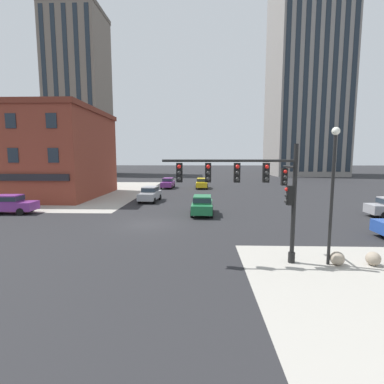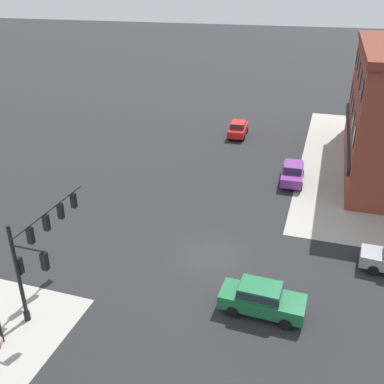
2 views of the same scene
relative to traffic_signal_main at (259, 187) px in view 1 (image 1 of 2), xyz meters
name	(u,v)px [view 1 (image 1 of 2)]	position (x,y,z in m)	size (l,w,h in m)	color
ground_plane	(147,224)	(-6.75, 7.36, -3.63)	(320.00, 320.00, 0.00)	#262628
sidewalk_far_corner	(39,191)	(-26.75, 27.36, -3.63)	(32.00, 32.00, 0.02)	#A8A399
traffic_signal_main	(259,187)	(0.00, 0.00, 0.00)	(6.29, 2.09, 5.61)	black
bollard_sphere_curb_a	(337,258)	(3.64, -0.40, -3.31)	(0.64, 0.64, 0.64)	gray
bollard_sphere_curb_b	(373,259)	(5.29, -0.39, -3.31)	(0.64, 0.64, 0.64)	gray
street_lamp_corner_near	(333,182)	(3.25, -0.35, 0.26)	(0.36, 0.36, 6.33)	black
car_main_northbound_near	(202,204)	(-2.63, 11.16, -2.71)	(1.99, 4.45, 1.68)	#1E6B3D
car_main_southbound_near	(9,203)	(-19.81, 11.00, -2.71)	(4.47, 2.03, 1.68)	#7A3389
car_parked_curb	(168,183)	(-8.17, 32.50, -2.71)	(2.03, 4.47, 1.68)	#7A3389
car_main_mid	(150,193)	(-8.55, 18.46, -2.71)	(2.16, 4.53, 1.68)	#99999E
car_cross_far	(202,183)	(-2.63, 32.26, -2.71)	(1.99, 4.45, 1.68)	gold
storefront_block_near_corner	(18,153)	(-26.25, 22.58, 1.88)	(21.40, 14.85, 11.00)	brown
residential_tower_skyline_right	(308,43)	(26.17, 69.23, 32.29)	(18.77, 19.59, 71.80)	gray
residential_tower_skyline_left	(79,94)	(-38.39, 70.80, 19.60)	(15.29, 15.21, 46.41)	#70665B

